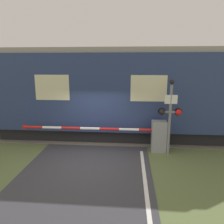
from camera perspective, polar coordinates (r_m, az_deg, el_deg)
ground_plane at (r=8.60m, az=-5.51°, el=-12.42°), size 80.00×80.00×0.00m
track_bed at (r=11.42m, az=-2.75°, el=-5.80°), size 36.00×3.20×0.13m
train at (r=10.86m, az=8.87°, el=4.90°), size 15.21×2.92×4.30m
crossing_barrier at (r=9.26m, az=9.10°, el=-5.94°), size 6.18×0.44×1.32m
signal_post at (r=8.89m, az=14.94°, el=-0.20°), size 0.93×0.26×3.02m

